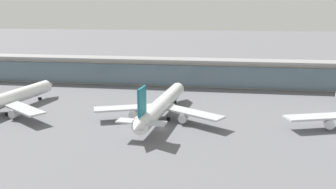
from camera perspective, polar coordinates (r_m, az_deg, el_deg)
ground_plane at (r=124.34m, az=-1.25°, el=-5.54°), size 1200.00×1200.00×0.00m
airliner_left_stand at (r=154.26m, az=-25.49°, el=-0.96°), size 49.72×65.20×17.38m
airliner_centre_stand at (r=133.38m, az=-1.09°, el=-1.73°), size 49.99×65.31×17.38m
service_truck_mid_apron_grey at (r=138.29m, az=-5.01°, el=-2.85°), size 3.98×7.64×3.10m
terminal_building at (r=191.62m, az=2.41°, el=3.75°), size 260.70×12.80×15.20m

